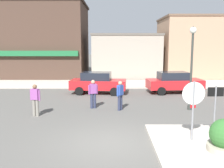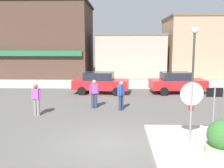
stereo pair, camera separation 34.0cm
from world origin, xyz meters
The scene contains 13 objects.
ground_plane centered at (0.00, 0.00, 0.00)m, with size 160.00×160.00×0.00m, color #5B5954.
kerb_far centered at (0.00, 13.79, 0.07)m, with size 80.00×4.00×0.15m, color beige.
stop_sign centered at (2.97, -0.07, 1.52)m, with size 0.82×0.08×2.30m.
one_way_sign centered at (3.85, 0.16, 1.33)m, with size 0.60×0.07×2.10m.
lamp_post centered at (4.37, 4.93, 2.96)m, with size 0.36×0.36×4.54m.
parked_car_nearest centered at (-0.95, 9.73, 0.81)m, with size 4.14×2.17×1.56m.
parked_car_second centered at (4.67, 9.93, 0.81)m, with size 4.16×2.20×1.56m.
pedestrian_crossing_near centered at (0.52, 4.81, 0.87)m, with size 0.39×0.50×1.61m.
pedestrian_crossing_far centered at (-0.98, 5.25, 0.87)m, with size 0.55×0.33×1.61m.
pedestrian_kerb_side centered at (-3.75, 3.63, 0.87)m, with size 0.56×0.30×1.61m.
building_corner_shop centered at (-7.93, 19.75, 3.95)m, with size 10.45×8.41×7.89m.
building_storefront_left_near centered at (1.56, 18.88, 2.31)m, with size 7.07×5.75×4.60m.
building_storefront_left_mid centered at (9.78, 19.29, 3.19)m, with size 8.81×6.99×6.37m.
Camera 1 is at (0.08, -9.16, 3.61)m, focal length 42.00 mm.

